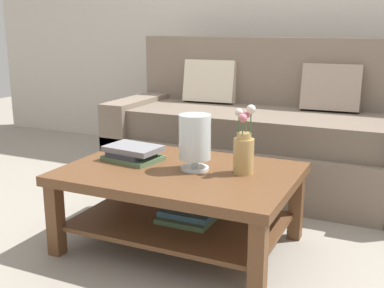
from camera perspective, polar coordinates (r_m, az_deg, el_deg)
name	(u,v)px	position (r m, az deg, el deg)	size (l,w,h in m)	color
ground_plane	(218,221)	(2.93, 3.12, -9.14)	(10.00, 10.00, 0.00)	gray
back_wall	(293,0)	(4.27, 11.95, 16.43)	(6.40, 0.12, 2.70)	beige
couch	(264,136)	(3.51, 8.54, 0.95)	(2.15, 0.90, 1.06)	#7A6B5B
coffee_table	(180,190)	(2.51, -1.41, -5.55)	(1.18, 0.81, 0.43)	brown
book_stack_main	(133,153)	(2.64, -7.07, -1.08)	(0.32, 0.26, 0.08)	#51704C
glass_hurricane_vase	(195,139)	(2.42, 0.33, 0.60)	(0.16, 0.16, 0.29)	silver
flower_pitcher	(244,150)	(2.38, 6.18, -0.67)	(0.11, 0.11, 0.35)	tan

